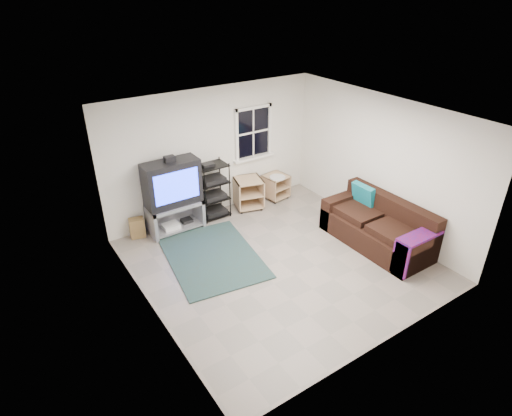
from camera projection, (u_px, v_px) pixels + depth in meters
room at (253, 136)px, 8.91m from camera, size 4.60×4.62×4.60m
tv_unit at (173, 191)px, 8.05m from camera, size 1.05×0.53×1.54m
av_rack at (213, 194)px, 8.68m from camera, size 0.59×0.43×1.19m
side_table_left at (248, 192)px, 9.14m from camera, size 0.69×0.69×0.66m
side_table_right at (275, 185)px, 9.52m from camera, size 0.55×0.55×0.57m
sofa at (378, 228)px, 7.85m from camera, size 0.93×2.09×0.96m
shag_rug at (212, 256)px, 7.61m from camera, size 1.78×2.25×0.02m
paper_bag at (137, 228)px, 8.12m from camera, size 0.31×0.23×0.40m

